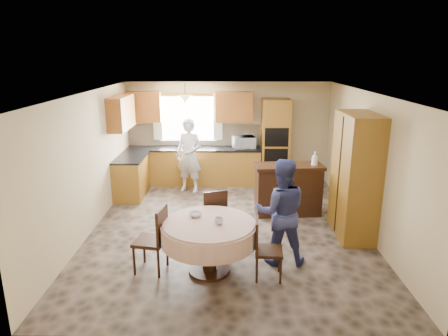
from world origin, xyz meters
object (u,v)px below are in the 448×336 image
dining_table (209,233)px  chair_right (264,246)px  cupboard (356,176)px  person_sink (189,156)px  chair_left (155,236)px  oven_tower (275,142)px  chair_back (214,214)px  person_dining (281,212)px  sideboard (288,191)px

dining_table → chair_right: bearing=-10.5°
cupboard → person_sink: cupboard is taller
chair_left → oven_tower: bearing=163.4°
chair_right → cupboard: bearing=-45.5°
dining_table → chair_back: (0.03, 0.91, -0.07)m
chair_left → dining_table: bearing=99.2°
chair_left → person_dining: size_ratio=0.61×
chair_left → person_dining: bearing=110.1°
chair_right → chair_back: bearing=39.1°
oven_tower → person_sink: bearing=-164.8°
person_dining → oven_tower: bearing=-94.9°
dining_table → person_dining: (1.08, 0.32, 0.21)m
person_sink → person_dining: size_ratio=1.04×
chair_right → dining_table: bearing=83.2°
sideboard → person_sink: bearing=142.0°
dining_table → chair_left: size_ratio=1.38×
chair_left → chair_right: (1.58, -0.17, -0.06)m
chair_back → dining_table: bearing=67.5°
sideboard → dining_table: 2.74m
person_dining → dining_table: bearing=17.0°
oven_tower → person_dining: bearing=-95.1°
chair_back → oven_tower: bearing=-133.0°
sideboard → person_sink: size_ratio=0.78×
dining_table → person_sink: 3.75m
sideboard → person_dining: 2.04m
oven_tower → dining_table: 4.50m
sideboard → chair_back: bearing=-141.1°
person_sink → person_dining: person_sink is taller
oven_tower → chair_back: (-1.39, -3.33, -0.51)m
cupboard → chair_right: cupboard is taller
sideboard → cupboard: size_ratio=0.62×
sideboard → person_dining: (-0.41, -1.97, 0.35)m
sideboard → person_dining: size_ratio=0.81×
oven_tower → chair_back: bearing=-112.7°
sideboard → chair_back: size_ratio=1.36×
cupboard → chair_right: (-1.71, -1.47, -0.60)m
sideboard → dining_table: (-1.49, -2.30, 0.14)m
chair_left → person_dining: 1.91m
dining_table → person_sink: size_ratio=0.81×
chair_left → chair_right: bearing=94.9°
sideboard → dining_table: bearing=-127.6°
oven_tower → sideboard: (0.06, -1.95, -0.58)m
chair_right → person_dining: size_ratio=0.54×
oven_tower → chair_right: bearing=-98.3°
cupboard → person_dining: cupboard is taller
oven_tower → cupboard: (1.07, -2.92, 0.03)m
person_sink → person_dining: bearing=-44.9°
chair_back → chair_right: 1.30m
chair_left → chair_right: 1.59m
oven_tower → cupboard: bearing=-69.9°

